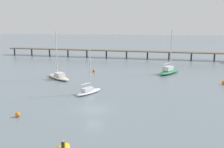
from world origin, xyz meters
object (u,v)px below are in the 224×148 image
object	(u,v)px
mooring_buoy_far	(224,83)
mooring_buoy_inner	(18,115)
sailboat_white	(89,91)
sailboat_cream	(58,76)
mooring_buoy_mid	(94,71)
sailboat_green	(169,71)
pier	(185,49)

from	to	relation	value
mooring_buoy_far	mooring_buoy_inner	xyz separation A→B (m)	(-32.94, -23.65, -0.07)
sailboat_white	sailboat_cream	size ratio (longest dim) A/B	0.77
mooring_buoy_inner	mooring_buoy_mid	distance (m)	33.20
sailboat_cream	mooring_buoy_inner	bearing A→B (deg)	-83.85
sailboat_cream	mooring_buoy_mid	xyz separation A→B (m)	(6.29, 8.79, -0.25)
sailboat_green	mooring_buoy_mid	size ratio (longest dim) A/B	14.29
sailboat_white	mooring_buoy_far	xyz separation A→B (m)	(25.93, 10.70, -0.16)
sailboat_green	sailboat_white	world-z (taller)	sailboat_green
sailboat_white	sailboat_cream	xyz separation A→B (m)	(-9.61, 11.25, 0.05)
sailboat_green	mooring_buoy_mid	world-z (taller)	sailboat_green
pier	sailboat_white	xyz separation A→B (m)	(-22.03, -45.11, -2.86)
mooring_buoy_inner	pier	bearing A→B (deg)	63.43
sailboat_white	sailboat_cream	distance (m)	14.80
pier	mooring_buoy_mid	world-z (taller)	pier
sailboat_white	sailboat_cream	bearing A→B (deg)	130.50
sailboat_white	mooring_buoy_mid	distance (m)	20.32
sailboat_green	sailboat_cream	bearing A→B (deg)	-159.46
mooring_buoy_far	mooring_buoy_inner	bearing A→B (deg)	-144.32
sailboat_green	mooring_buoy_far	size ratio (longest dim) A/B	12.88
sailboat_green	mooring_buoy_mid	bearing A→B (deg)	-178.08
sailboat_cream	mooring_buoy_inner	world-z (taller)	sailboat_cream
pier	sailboat_white	world-z (taller)	sailboat_white
mooring_buoy_far	mooring_buoy_inner	distance (m)	40.55
sailboat_green	pier	bearing A→B (deg)	75.11
sailboat_white	mooring_buoy_far	distance (m)	28.06
sailboat_cream	sailboat_green	bearing A→B (deg)	20.54
mooring_buoy_far	mooring_buoy_mid	bearing A→B (deg)	162.29
pier	mooring_buoy_inner	size ratio (longest dim) A/B	128.43
pier	sailboat_white	distance (m)	50.28
sailboat_green	sailboat_white	xyz separation A→B (m)	(-15.53, -20.67, -0.18)
sailboat_green	sailboat_white	distance (m)	25.86
mooring_buoy_mid	sailboat_green	bearing A→B (deg)	1.92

